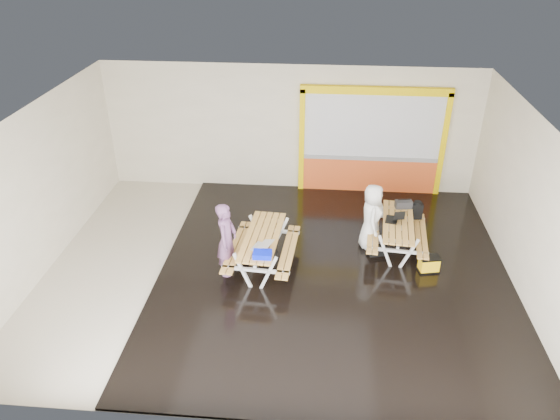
# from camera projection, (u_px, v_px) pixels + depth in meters

# --- Properties ---
(room) EXTENTS (10.02, 8.02, 3.52)m
(room) POSITION_uv_depth(u_px,v_px,m) (276.00, 200.00, 10.69)
(room) COLOR beige
(room) RESTS_ON ground
(deck) EXTENTS (7.50, 7.98, 0.05)m
(deck) POSITION_uv_depth(u_px,v_px,m) (334.00, 272.00, 11.44)
(deck) COLOR black
(deck) RESTS_ON room
(kiosk) EXTENTS (3.88, 0.16, 3.00)m
(kiosk) POSITION_uv_depth(u_px,v_px,m) (371.00, 144.00, 14.09)
(kiosk) COLOR #E15521
(kiosk) RESTS_ON room
(picnic_table_left) EXTENTS (1.54, 2.15, 0.83)m
(picnic_table_left) POSITION_uv_depth(u_px,v_px,m) (262.00, 243.00, 11.32)
(picnic_table_left) COLOR gold
(picnic_table_left) RESTS_ON deck
(picnic_table_right) EXTENTS (1.49, 2.06, 0.78)m
(picnic_table_right) POSITION_uv_depth(u_px,v_px,m) (397.00, 228.00, 11.93)
(picnic_table_right) COLOR gold
(picnic_table_right) RESTS_ON deck
(person_left) EXTENTS (0.49, 0.67, 1.68)m
(person_left) POSITION_uv_depth(u_px,v_px,m) (227.00, 240.00, 11.00)
(person_left) COLOR #6D456D
(person_left) RESTS_ON deck
(person_right) EXTENTS (0.51, 0.78, 1.58)m
(person_right) POSITION_uv_depth(u_px,v_px,m) (372.00, 217.00, 11.93)
(person_right) COLOR white
(person_right) RESTS_ON deck
(laptop_left) EXTENTS (0.50, 0.48, 0.17)m
(laptop_left) POSITION_uv_depth(u_px,v_px,m) (262.00, 246.00, 10.78)
(laptop_left) COLOR silver
(laptop_left) RESTS_ON picnic_table_left
(laptop_right) EXTENTS (0.48, 0.44, 0.17)m
(laptop_right) POSITION_uv_depth(u_px,v_px,m) (394.00, 218.00, 11.85)
(laptop_right) COLOR black
(laptop_right) RESTS_ON picnic_table_right
(blue_pouch) EXTENTS (0.38, 0.27, 0.11)m
(blue_pouch) POSITION_uv_depth(u_px,v_px,m) (262.00, 254.00, 10.51)
(blue_pouch) COLOR #0416E9
(blue_pouch) RESTS_ON picnic_table_left
(toolbox) EXTENTS (0.41, 0.25, 0.22)m
(toolbox) POSITION_uv_depth(u_px,v_px,m) (404.00, 204.00, 12.35)
(toolbox) COLOR black
(toolbox) RESTS_ON picnic_table_right
(backpack) EXTENTS (0.28, 0.19, 0.44)m
(backpack) POSITION_uv_depth(u_px,v_px,m) (417.00, 210.00, 12.42)
(backpack) COLOR black
(backpack) RESTS_ON picnic_table_right
(dark_case) EXTENTS (0.47, 0.40, 0.15)m
(dark_case) POSITION_uv_depth(u_px,v_px,m) (377.00, 250.00, 11.98)
(dark_case) COLOR black
(dark_case) RESTS_ON deck
(fluke_bag) EXTENTS (0.47, 0.35, 0.36)m
(fluke_bag) POSITION_uv_depth(u_px,v_px,m) (429.00, 264.00, 11.34)
(fluke_bag) COLOR black
(fluke_bag) RESTS_ON deck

